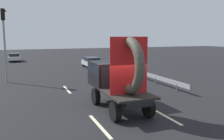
{
  "coord_description": "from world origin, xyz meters",
  "views": [
    {
      "loc": [
        -4.53,
        -10.85,
        3.86
      ],
      "look_at": [
        0.22,
        1.55,
        1.96
      ],
      "focal_mm": 38.88,
      "sensor_mm": 36.0,
      "label": 1
    }
  ],
  "objects": [
    {
      "name": "lane_dash_left_near",
      "position": [
        -1.46,
        -1.35,
        0.0
      ],
      "size": [
        0.16,
        2.9,
        0.01
      ],
      "primitive_type": "cube",
      "rotation": [
        0.0,
        0.0,
        1.57
      ],
      "color": "beige",
      "rests_on": "ground_plane"
    },
    {
      "name": "lane_dash_right_far",
      "position": [
        1.9,
        6.66,
        0.0
      ],
      "size": [
        0.16,
        2.17,
        0.01
      ],
      "primitive_type": "cube",
      "rotation": [
        0.0,
        0.0,
        1.57
      ],
      "color": "beige",
      "rests_on": "ground_plane"
    },
    {
      "name": "ground_plane",
      "position": [
        0.0,
        0.0,
        0.0
      ],
      "size": [
        120.0,
        120.0,
        0.0
      ],
      "primitive_type": "plane",
      "color": "black"
    },
    {
      "name": "traffic_light",
      "position": [
        -5.6,
        10.61,
        3.87
      ],
      "size": [
        0.42,
        0.36,
        5.96
      ],
      "color": "gray",
      "rests_on": "ground_plane"
    },
    {
      "name": "guardrail",
      "position": [
        5.59,
        7.17,
        0.52
      ],
      "size": [
        0.1,
        11.26,
        0.71
      ],
      "color": "gray",
      "rests_on": "ground_plane"
    },
    {
      "name": "distant_sedan",
      "position": [
        3.58,
        17.2,
        0.67
      ],
      "size": [
        1.63,
        3.81,
        1.24
      ],
      "color": "black",
      "rests_on": "ground_plane"
    },
    {
      "name": "oncoming_car",
      "position": [
        -5.25,
        28.06,
        0.65
      ],
      "size": [
        1.59,
        3.72,
        1.21
      ],
      "color": "black",
      "rests_on": "ground_plane"
    },
    {
      "name": "lane_dash_left_far",
      "position": [
        -1.46,
        6.2,
        0.0
      ],
      "size": [
        0.16,
        2.59,
        0.01
      ],
      "primitive_type": "cube",
      "rotation": [
        0.0,
        0.0,
        1.57
      ],
      "color": "beige",
      "rests_on": "ground_plane"
    },
    {
      "name": "flatbed_truck",
      "position": [
        0.22,
        0.93,
        1.72
      ],
      "size": [
        2.02,
        4.98,
        3.8
      ],
      "color": "black",
      "rests_on": "ground_plane"
    },
    {
      "name": "lane_dash_right_near",
      "position": [
        1.9,
        -1.46,
        0.0
      ],
      "size": [
        0.16,
        2.23,
        0.01
      ],
      "primitive_type": "cube",
      "rotation": [
        0.0,
        0.0,
        1.57
      ],
      "color": "beige",
      "rests_on": "ground_plane"
    }
  ]
}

